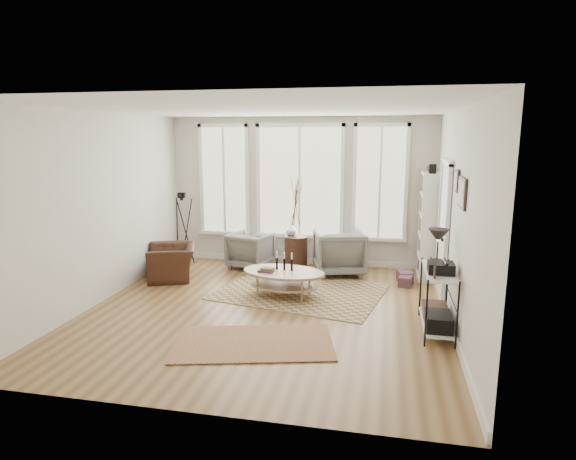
% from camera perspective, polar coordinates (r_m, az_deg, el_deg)
% --- Properties ---
extents(room, '(5.50, 5.54, 2.90)m').
position_cam_1_polar(room, '(6.87, -2.43, 1.82)').
color(room, olive).
rests_on(room, ground).
extents(bay_window, '(4.14, 0.12, 2.24)m').
position_cam_1_polar(bay_window, '(9.46, 1.39, 5.50)').
color(bay_window, tan).
rests_on(bay_window, ground).
extents(door, '(0.09, 1.06, 2.22)m').
position_cam_1_polar(door, '(7.88, 17.96, 0.25)').
color(door, white).
rests_on(door, ground).
extents(bookcase, '(0.31, 0.85, 2.06)m').
position_cam_1_polar(bookcase, '(8.95, 16.32, 0.51)').
color(bookcase, white).
rests_on(bookcase, ground).
extents(low_shelf, '(0.38, 1.08, 1.30)m').
position_cam_1_polar(low_shelf, '(6.62, 17.33, -7.22)').
color(low_shelf, white).
rests_on(low_shelf, ground).
extents(wall_art, '(0.04, 0.88, 0.44)m').
position_cam_1_polar(wall_art, '(6.39, 19.78, 4.53)').
color(wall_art, black).
rests_on(wall_art, ground).
extents(rug_main, '(2.93, 2.43, 0.01)m').
position_cam_1_polar(rug_main, '(8.01, 1.49, -7.30)').
color(rug_main, brown).
rests_on(rug_main, ground).
extents(rug_runner, '(2.17, 1.53, 0.01)m').
position_cam_1_polar(rug_runner, '(6.15, -4.14, -13.15)').
color(rug_runner, brown).
rests_on(rug_runner, ground).
extents(coffee_table, '(1.42, 1.00, 0.61)m').
position_cam_1_polar(coffee_table, '(7.70, -0.59, -5.53)').
color(coffee_table, tan).
rests_on(coffee_table, ground).
extents(armchair_left, '(0.89, 0.91, 0.69)m').
position_cam_1_polar(armchair_left, '(9.40, -4.46, -2.37)').
color(armchair_left, slate).
rests_on(armchair_left, ground).
extents(armchair_right, '(1.09, 1.11, 0.83)m').
position_cam_1_polar(armchair_right, '(8.98, 6.06, -2.61)').
color(armchair_right, slate).
rests_on(armchair_right, ground).
extents(side_table, '(0.44, 0.44, 1.84)m').
position_cam_1_polar(side_table, '(9.08, 0.96, 0.65)').
color(side_table, '#381E14').
rests_on(side_table, ground).
extents(vase, '(0.28, 0.28, 0.22)m').
position_cam_1_polar(vase, '(9.21, 0.36, 0.07)').
color(vase, silver).
rests_on(vase, side_table).
extents(accent_chair, '(1.16, 1.10, 0.60)m').
position_cam_1_polar(accent_chair, '(8.91, -13.59, -3.72)').
color(accent_chair, '#381E14').
rests_on(accent_chair, ground).
extents(tripod_camera, '(0.51, 0.51, 1.44)m').
position_cam_1_polar(tripod_camera, '(9.75, -12.34, -0.20)').
color(tripod_camera, black).
rests_on(tripod_camera, ground).
extents(book_stack_near, '(0.30, 0.34, 0.19)m').
position_cam_1_polar(book_stack_near, '(8.75, 13.69, -5.41)').
color(book_stack_near, maroon).
rests_on(book_stack_near, ground).
extents(book_stack_far, '(0.25, 0.29, 0.17)m').
position_cam_1_polar(book_stack_far, '(8.52, 13.74, -5.91)').
color(book_stack_far, maroon).
rests_on(book_stack_far, ground).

